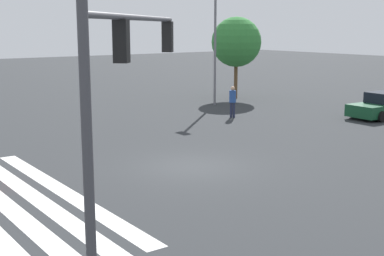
# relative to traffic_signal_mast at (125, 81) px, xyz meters

# --- Properties ---
(ground_plane) EXTENTS (145.90, 145.90, 0.00)m
(ground_plane) POSITION_rel_traffic_signal_mast_xyz_m (-6.21, 6.21, -4.10)
(ground_plane) COLOR #2B2D30
(crosswalk_markings) EXTENTS (11.27, 4.40, 0.01)m
(crosswalk_markings) POSITION_rel_traffic_signal_mast_xyz_m (-6.21, -0.81, -4.10)
(crosswalk_markings) COLOR silver
(crosswalk_markings) RESTS_ON ground_plane
(traffic_signal_mast) EXTENTS (5.08, 5.08, 5.61)m
(traffic_signal_mast) POSITION_rel_traffic_signal_mast_xyz_m (0.00, 0.00, 0.00)
(traffic_signal_mast) COLOR #47474C
(traffic_signal_mast) RESTS_ON ground_plane
(car_0) EXTENTS (2.21, 4.51, 1.45)m
(car_0) POSITION_rel_traffic_signal_mast_xyz_m (-8.62, 21.71, -3.43)
(car_0) COLOR #144728
(car_0) RESTS_ON ground_plane
(pedestrian) EXTENTS (0.41, 0.40, 1.81)m
(pedestrian) POSITION_rel_traffic_signal_mast_xyz_m (-13.70, 14.57, -3.08)
(pedestrian) COLOR #232842
(pedestrian) RESTS_ON ground_plane
(street_light_pole_b) EXTENTS (0.80, 0.36, 8.45)m
(street_light_pole_b) POSITION_rel_traffic_signal_mast_xyz_m (-18.23, 16.87, 0.93)
(street_light_pole_b) COLOR slate
(street_light_pole_b) RESTS_ON ground_plane
(tree_corner_a) EXTENTS (3.58, 3.58, 5.87)m
(tree_corner_a) POSITION_rel_traffic_signal_mast_xyz_m (-19.97, 20.20, -0.04)
(tree_corner_a) COLOR brown
(tree_corner_a) RESTS_ON ground_plane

